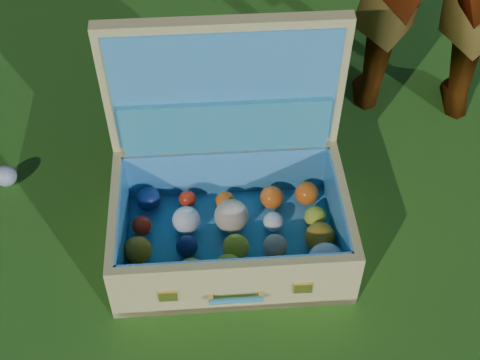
# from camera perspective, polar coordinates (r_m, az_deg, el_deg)

# --- Properties ---
(ground) EXTENTS (60.00, 60.00, 0.00)m
(ground) POSITION_cam_1_polar(r_m,az_deg,el_deg) (2.05, -0.70, -3.00)
(ground) COLOR #215114
(ground) RESTS_ON ground
(stray_ball) EXTENTS (0.07, 0.07, 0.07)m
(stray_ball) POSITION_cam_1_polar(r_m,az_deg,el_deg) (2.24, -19.35, 0.34)
(stray_ball) COLOR #468EB7
(stray_ball) RESTS_ON ground
(suitcase) EXTENTS (0.79, 0.69, 0.64)m
(suitcase) POSITION_cam_1_polar(r_m,az_deg,el_deg) (1.88, -0.83, -0.71)
(suitcase) COLOR tan
(suitcase) RESTS_ON ground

